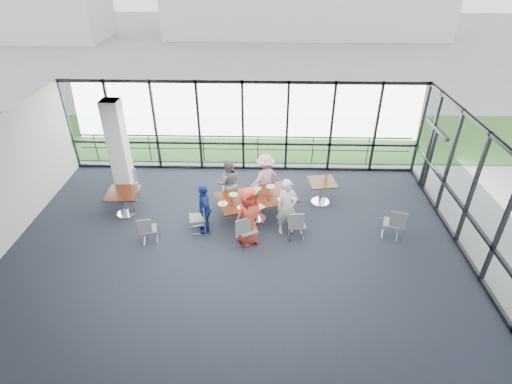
{
  "coord_description": "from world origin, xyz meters",
  "views": [
    {
      "loc": [
        0.8,
        -7.68,
        6.86
      ],
      "look_at": [
        0.54,
        1.63,
        1.1
      ],
      "focal_mm": 28.0,
      "sensor_mm": 36.0,
      "label": 1
    }
  ],
  "objects_px": {
    "diner_far_left": "(228,183)",
    "chair_spare_r": "(392,223)",
    "chair_spare_lb": "(127,186)",
    "chair_main_nl": "(247,230)",
    "chair_main_fr": "(261,185)",
    "chair_main_end": "(197,218)",
    "chair_spare_la": "(149,229)",
    "diner_end": "(205,208)",
    "chair_main_nr": "(297,224)",
    "diner_near_right": "(287,207)",
    "main_table": "(256,200)",
    "side_table_right": "(322,185)",
    "side_table_left": "(123,196)",
    "diner_far_right": "(265,178)",
    "diner_near_left": "(249,216)",
    "structural_column": "(119,152)",
    "chair_main_fl": "(230,189)"
  },
  "relations": [
    {
      "from": "chair_main_fr",
      "to": "chair_main_end",
      "type": "bearing_deg",
      "value": 19.13
    },
    {
      "from": "diner_far_right",
      "to": "chair_main_nr",
      "type": "distance_m",
      "value": 2.13
    },
    {
      "from": "diner_near_left",
      "to": "chair_spare_r",
      "type": "xyz_separation_m",
      "value": [
        3.88,
        0.31,
        -0.37
      ]
    },
    {
      "from": "diner_near_right",
      "to": "chair_spare_la",
      "type": "xyz_separation_m",
      "value": [
        -3.7,
        -0.53,
        -0.42
      ]
    },
    {
      "from": "diner_far_left",
      "to": "chair_spare_r",
      "type": "xyz_separation_m",
      "value": [
        4.57,
        -1.45,
        -0.33
      ]
    },
    {
      "from": "chair_main_fr",
      "to": "side_table_left",
      "type": "bearing_deg",
      "value": -12.74
    },
    {
      "from": "chair_main_fr",
      "to": "chair_main_end",
      "type": "distance_m",
      "value": 2.54
    },
    {
      "from": "diner_far_left",
      "to": "diner_end",
      "type": "relative_size",
      "value": 1.06
    },
    {
      "from": "diner_far_left",
      "to": "chair_spare_la",
      "type": "height_order",
      "value": "diner_far_left"
    },
    {
      "from": "main_table",
      "to": "chair_main_nl",
      "type": "bearing_deg",
      "value": -120.46
    },
    {
      "from": "structural_column",
      "to": "chair_main_end",
      "type": "bearing_deg",
      "value": -34.16
    },
    {
      "from": "side_table_left",
      "to": "diner_far_right",
      "type": "xyz_separation_m",
      "value": [
        4.14,
        0.92,
        0.13
      ]
    },
    {
      "from": "diner_near_right",
      "to": "diner_far_right",
      "type": "xyz_separation_m",
      "value": [
        -0.61,
        1.65,
        -0.04
      ]
    },
    {
      "from": "chair_main_end",
      "to": "chair_spare_lb",
      "type": "relative_size",
      "value": 0.95
    },
    {
      "from": "side_table_right",
      "to": "chair_main_nl",
      "type": "relative_size",
      "value": 0.99
    },
    {
      "from": "main_table",
      "to": "side_table_left",
      "type": "bearing_deg",
      "value": 157.4
    },
    {
      "from": "chair_main_nr",
      "to": "chair_main_end",
      "type": "distance_m",
      "value": 2.74
    },
    {
      "from": "diner_far_left",
      "to": "chair_main_nl",
      "type": "relative_size",
      "value": 1.72
    },
    {
      "from": "chair_main_nl",
      "to": "structural_column",
      "type": "bearing_deg",
      "value": 122.86
    },
    {
      "from": "diner_end",
      "to": "chair_main_nl",
      "type": "height_order",
      "value": "diner_end"
    },
    {
      "from": "main_table",
      "to": "chair_spare_la",
      "type": "height_order",
      "value": "chair_spare_la"
    },
    {
      "from": "chair_main_fl",
      "to": "side_table_right",
      "type": "bearing_deg",
      "value": 173.09
    },
    {
      "from": "chair_main_fr",
      "to": "chair_main_end",
      "type": "height_order",
      "value": "chair_main_end"
    },
    {
      "from": "diner_near_left",
      "to": "chair_main_nl",
      "type": "height_order",
      "value": "diner_near_left"
    },
    {
      "from": "diner_end",
      "to": "side_table_right",
      "type": "bearing_deg",
      "value": 98.94
    },
    {
      "from": "diner_near_right",
      "to": "chair_main_fl",
      "type": "bearing_deg",
      "value": 121.07
    },
    {
      "from": "diner_near_right",
      "to": "diner_far_left",
      "type": "xyz_separation_m",
      "value": [
        -1.71,
        1.28,
        -0.03
      ]
    },
    {
      "from": "chair_main_end",
      "to": "chair_spare_r",
      "type": "distance_m",
      "value": 5.33
    },
    {
      "from": "side_table_right",
      "to": "diner_end",
      "type": "xyz_separation_m",
      "value": [
        -3.38,
        -1.55,
        0.12
      ]
    },
    {
      "from": "diner_far_left",
      "to": "chair_spare_la",
      "type": "bearing_deg",
      "value": 33.87
    },
    {
      "from": "diner_far_left",
      "to": "chair_spare_la",
      "type": "xyz_separation_m",
      "value": [
        -1.99,
        -1.82,
        -0.39
      ]
    },
    {
      "from": "structural_column",
      "to": "side_table_right",
      "type": "relative_size",
      "value": 3.52
    },
    {
      "from": "chair_spare_lb",
      "to": "chair_main_nl",
      "type": "bearing_deg",
      "value": 133.98
    },
    {
      "from": "structural_column",
      "to": "chair_main_nr",
      "type": "relative_size",
      "value": 3.6
    },
    {
      "from": "diner_end",
      "to": "chair_spare_lb",
      "type": "height_order",
      "value": "diner_end"
    },
    {
      "from": "side_table_right",
      "to": "chair_spare_r",
      "type": "height_order",
      "value": "chair_spare_r"
    },
    {
      "from": "structural_column",
      "to": "chair_main_nr",
      "type": "height_order",
      "value": "structural_column"
    },
    {
      "from": "diner_end",
      "to": "chair_spare_r",
      "type": "distance_m",
      "value": 5.12
    },
    {
      "from": "side_table_left",
      "to": "diner_far_right",
      "type": "height_order",
      "value": "diner_far_right"
    },
    {
      "from": "diner_end",
      "to": "chair_main_nr",
      "type": "bearing_deg",
      "value": 68.92
    },
    {
      "from": "diner_end",
      "to": "chair_main_nr",
      "type": "relative_size",
      "value": 1.68
    },
    {
      "from": "chair_main_nr",
      "to": "diner_far_left",
      "type": "bearing_deg",
      "value": 133.2
    },
    {
      "from": "diner_near_left",
      "to": "diner_far_right",
      "type": "relative_size",
      "value": 1.06
    },
    {
      "from": "diner_near_right",
      "to": "chair_main_nl",
      "type": "xyz_separation_m",
      "value": [
        -1.06,
        -0.58,
        -0.36
      ]
    },
    {
      "from": "side_table_left",
      "to": "chair_spare_r",
      "type": "height_order",
      "value": "chair_spare_r"
    },
    {
      "from": "structural_column",
      "to": "chair_spare_r",
      "type": "xyz_separation_m",
      "value": [
        7.85,
        -1.83,
        -1.14
      ]
    },
    {
      "from": "diner_near_right",
      "to": "chair_spare_r",
      "type": "relative_size",
      "value": 1.79
    },
    {
      "from": "side_table_right",
      "to": "chair_main_nl",
      "type": "xyz_separation_m",
      "value": [
        -2.19,
        -2.11,
        -0.16
      ]
    },
    {
      "from": "structural_column",
      "to": "chair_spare_lb",
      "type": "height_order",
      "value": "structural_column"
    },
    {
      "from": "chair_main_nl",
      "to": "chair_spare_r",
      "type": "xyz_separation_m",
      "value": [
        3.91,
        0.42,
        -0.0
      ]
    }
  ]
}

